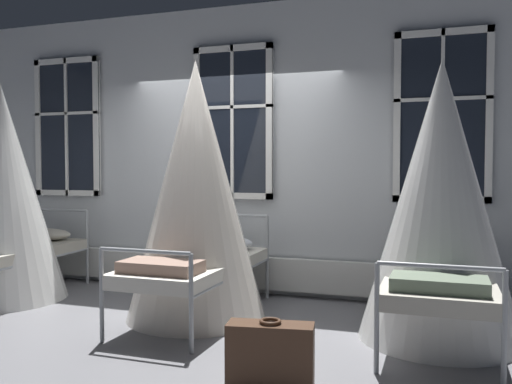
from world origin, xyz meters
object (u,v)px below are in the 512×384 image
Objects in this scene: cot_second at (196,194)px; suitcase_dark at (270,357)px; cot_third at (440,204)px; cot_first at (2,195)px.

cot_second is 4.22× the size of suitcase_dark.
suitcase_dark is at bearing 145.30° from cot_third.
cot_second is 1.05× the size of cot_third.
cot_second reaches higher than cot_third.
cot_first is 3.88m from suitcase_dark.
cot_second is 2.09m from suitcase_dark.
cot_second is at bearing 91.62° from cot_third.
cot_first is 4.53m from cot_third.
suitcase_dark is (-1.04, -1.47, -0.91)m from cot_third.
cot_first is 1.01× the size of cot_third.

